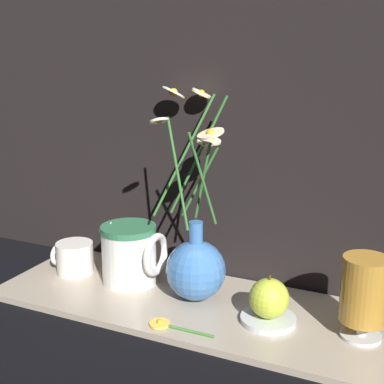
% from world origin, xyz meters
% --- Properties ---
extents(ground_plane, '(6.00, 6.00, 0.00)m').
position_xyz_m(ground_plane, '(0.00, 0.00, 0.00)').
color(ground_plane, black).
extents(shelf, '(0.76, 0.27, 0.01)m').
position_xyz_m(shelf, '(0.00, 0.00, 0.01)').
color(shelf, tan).
rests_on(shelf, ground_plane).
extents(backdrop_wall, '(1.26, 0.02, 1.10)m').
position_xyz_m(backdrop_wall, '(0.00, 0.15, 0.55)').
color(backdrop_wall, black).
rests_on(backdrop_wall, ground_plane).
extents(vase_with_flowers, '(0.19, 0.20, 0.39)m').
position_xyz_m(vase_with_flowers, '(-0.00, 0.02, 0.08)').
color(vase_with_flowers, '#3F72B7').
rests_on(vase_with_flowers, shelf).
extents(yellow_mug, '(0.09, 0.08, 0.07)m').
position_xyz_m(yellow_mug, '(-0.28, 0.02, 0.04)').
color(yellow_mug, silver).
rests_on(yellow_mug, shelf).
extents(ceramic_pitcher, '(0.13, 0.11, 0.13)m').
position_xyz_m(ceramic_pitcher, '(-0.15, 0.02, 0.08)').
color(ceramic_pitcher, white).
rests_on(ceramic_pitcher, shelf).
extents(tea_glass, '(0.08, 0.08, 0.14)m').
position_xyz_m(tea_glass, '(0.30, -0.00, 0.09)').
color(tea_glass, silver).
rests_on(tea_glass, shelf).
extents(saucer_plate, '(0.10, 0.10, 0.01)m').
position_xyz_m(saucer_plate, '(0.15, -0.02, 0.02)').
color(saucer_plate, silver).
rests_on(saucer_plate, shelf).
extents(orange_fruit, '(0.07, 0.07, 0.08)m').
position_xyz_m(orange_fruit, '(0.15, -0.02, 0.06)').
color(orange_fruit, '#B7C638').
rests_on(orange_fruit, saucer_plate).
extents(loose_daisy, '(0.12, 0.04, 0.01)m').
position_xyz_m(loose_daisy, '(0.00, -0.10, 0.02)').
color(loose_daisy, '#3D7A33').
rests_on(loose_daisy, shelf).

